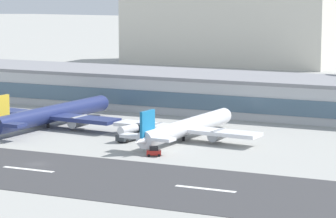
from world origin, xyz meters
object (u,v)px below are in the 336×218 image
object	(u,v)px
airliner_gold_tail_gate_0	(49,115)
service_baggage_tug_0	(154,151)
terminal_building	(187,91)
service_fuel_truck_1	(131,132)
airliner_blue_tail_gate_1	(184,128)
distant_hotel_block	(227,26)

from	to	relation	value
airliner_gold_tail_gate_0	service_baggage_tug_0	world-z (taller)	airliner_gold_tail_gate_0
airliner_gold_tail_gate_0	terminal_building	bearing A→B (deg)	-18.07
airliner_gold_tail_gate_0	service_fuel_truck_1	xyz separation A→B (m)	(27.85, -7.06, -1.39)
service_baggage_tug_0	airliner_gold_tail_gate_0	bearing A→B (deg)	-53.80
airliner_blue_tail_gate_1	service_fuel_truck_1	distance (m)	12.81
service_baggage_tug_0	service_fuel_truck_1	distance (m)	19.13
airliner_blue_tail_gate_1	service_baggage_tug_0	size ratio (longest dim) A/B	12.84
distant_hotel_block	service_baggage_tug_0	xyz separation A→B (m)	(59.40, -201.07, -16.73)
terminal_building	airliner_gold_tail_gate_0	size ratio (longest dim) A/B	3.10
airliner_gold_tail_gate_0	airliner_blue_tail_gate_1	world-z (taller)	airliner_gold_tail_gate_0
terminal_building	service_fuel_truck_1	bearing A→B (deg)	-81.11
terminal_building	service_fuel_truck_1	world-z (taller)	terminal_building
airliner_blue_tail_gate_1	service_fuel_truck_1	size ratio (longest dim) A/B	5.19
terminal_building	airliner_gold_tail_gate_0	xyz separation A→B (m)	(-19.56, -45.95, -2.04)
terminal_building	service_fuel_truck_1	size ratio (longest dim) A/B	17.99
service_baggage_tug_0	service_fuel_truck_1	xyz separation A→B (m)	(-12.91, 14.08, 0.98)
distant_hotel_block	airliner_gold_tail_gate_0	size ratio (longest dim) A/B	1.88
terminal_building	airliner_blue_tail_gate_1	world-z (taller)	terminal_building
service_fuel_truck_1	distant_hotel_block	bearing A→B (deg)	25.51
terminal_building	distant_hotel_block	size ratio (longest dim) A/B	1.65
service_fuel_truck_1	service_baggage_tug_0	bearing A→B (deg)	-125.91
distant_hotel_block	airliner_gold_tail_gate_0	xyz separation A→B (m)	(18.63, -179.93, -14.36)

